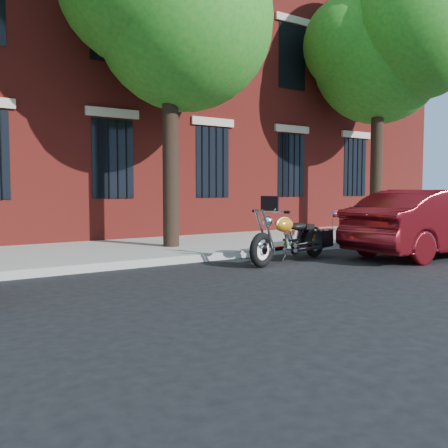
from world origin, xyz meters
TOP-DOWN VIEW (x-y plane):
  - ground at (0.00, 0.00)m, footprint 120.00×120.00m
  - curb at (0.00, 1.38)m, footprint 40.00×0.16m
  - sidewalk at (0.00, 3.26)m, footprint 40.00×3.60m
  - building at (0.00, 10.06)m, footprint 26.00×10.08m
  - tree_right at (7.42, 2.96)m, footprint 4.12×3.92m
  - motorcycle at (1.88, 0.32)m, footprint 2.60×1.12m
  - car_maroon at (4.90, -0.78)m, footprint 4.38×1.68m

SIDE VIEW (x-z plane):
  - ground at x=0.00m, z-range 0.00..0.00m
  - curb at x=0.00m, z-range 0.00..0.15m
  - sidewalk at x=0.00m, z-range 0.00..0.15m
  - motorcycle at x=1.88m, z-range -0.21..1.09m
  - car_maroon at x=4.90m, z-range 0.00..1.43m
  - building at x=0.00m, z-range 0.00..12.00m
  - tree_right at x=7.42m, z-range 1.91..10.45m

